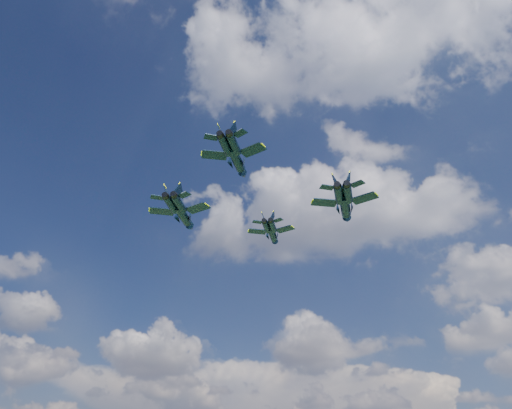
% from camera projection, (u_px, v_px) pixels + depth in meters
% --- Properties ---
extents(jet_lead, '(11.50, 15.00, 3.55)m').
position_uv_depth(jet_lead, '(273.00, 234.00, 122.38)').
color(jet_lead, black).
extents(jet_left, '(13.58, 17.75, 4.20)m').
position_uv_depth(jet_left, '(183.00, 215.00, 108.88)').
color(jet_left, black).
extents(jet_right, '(13.66, 17.64, 4.20)m').
position_uv_depth(jet_right, '(345.00, 207.00, 102.80)').
color(jet_right, black).
extents(jet_slot, '(12.50, 16.15, 3.85)m').
position_uv_depth(jet_slot, '(237.00, 160.00, 93.98)').
color(jet_slot, black).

